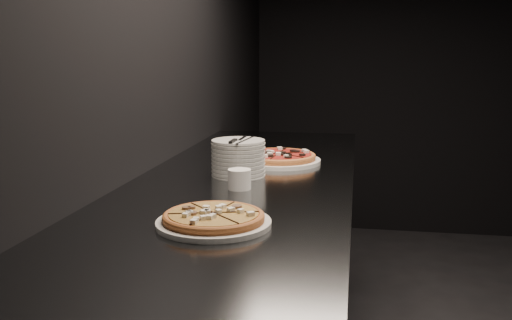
% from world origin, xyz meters
% --- Properties ---
extents(wall_left, '(0.02, 5.00, 2.80)m').
position_xyz_m(wall_left, '(-2.50, 0.00, 1.40)').
color(wall_left, black).
rests_on(wall_left, floor).
extents(counter, '(0.74, 2.44, 0.92)m').
position_xyz_m(counter, '(-2.13, 0.00, 0.46)').
color(counter, '#5A5D61').
rests_on(counter, floor).
extents(pizza_mushroom, '(0.31, 0.31, 0.03)m').
position_xyz_m(pizza_mushroom, '(-2.10, -0.50, 0.94)').
color(pizza_mushroom, silver).
rests_on(pizza_mushroom, counter).
extents(pizza_tomato, '(0.39, 0.39, 0.04)m').
position_xyz_m(pizza_tomato, '(-2.05, 0.34, 0.94)').
color(pizza_tomato, silver).
rests_on(pizza_tomato, counter).
extents(plate_stack, '(0.19, 0.19, 0.13)m').
position_xyz_m(plate_stack, '(-2.16, 0.09, 0.98)').
color(plate_stack, silver).
rests_on(plate_stack, counter).
extents(cutlery, '(0.08, 0.20, 0.01)m').
position_xyz_m(cutlery, '(-2.15, 0.08, 1.05)').
color(cutlery, '#B8BABF').
rests_on(cutlery, plate_stack).
extents(ramekin, '(0.07, 0.07, 0.06)m').
position_xyz_m(ramekin, '(-2.11, -0.11, 0.95)').
color(ramekin, silver).
rests_on(ramekin, counter).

